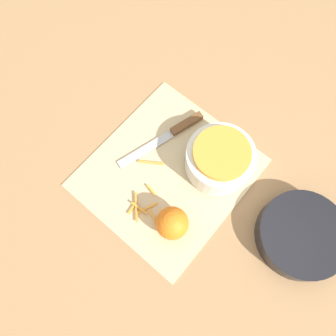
# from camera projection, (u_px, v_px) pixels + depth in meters

# --- Properties ---
(ground_plane) EXTENTS (4.00, 4.00, 0.00)m
(ground_plane) POSITION_uv_depth(u_px,v_px,m) (168.00, 173.00, 0.84)
(ground_plane) COLOR #9E754C
(cutting_board) EXTENTS (0.40, 0.37, 0.01)m
(cutting_board) POSITION_uv_depth(u_px,v_px,m) (168.00, 172.00, 0.84)
(cutting_board) COLOR #CCB284
(cutting_board) RESTS_ON ground_plane
(bowl_speckled) EXTENTS (0.17, 0.17, 0.09)m
(bowl_speckled) POSITION_uv_depth(u_px,v_px,m) (220.00, 159.00, 0.80)
(bowl_speckled) COLOR silver
(bowl_speckled) RESTS_ON cutting_board
(bowl_dark) EXTENTS (0.21, 0.21, 0.05)m
(bowl_dark) POSITION_uv_depth(u_px,v_px,m) (301.00, 235.00, 0.76)
(bowl_dark) COLOR black
(bowl_dark) RESTS_ON ground_plane
(knife) EXTENTS (0.25, 0.09, 0.02)m
(knife) POSITION_uv_depth(u_px,v_px,m) (176.00, 130.00, 0.87)
(knife) COLOR brown
(knife) RESTS_ON cutting_board
(orange_left) EXTENTS (0.08, 0.08, 0.08)m
(orange_left) POSITION_uv_depth(u_px,v_px,m) (172.00, 223.00, 0.75)
(orange_left) COLOR orange
(orange_left) RESTS_ON cutting_board
(peel_pile) EXTENTS (0.16, 0.14, 0.01)m
(peel_pile) POSITION_uv_depth(u_px,v_px,m) (144.00, 198.00, 0.81)
(peel_pile) COLOR orange
(peel_pile) RESTS_ON cutting_board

